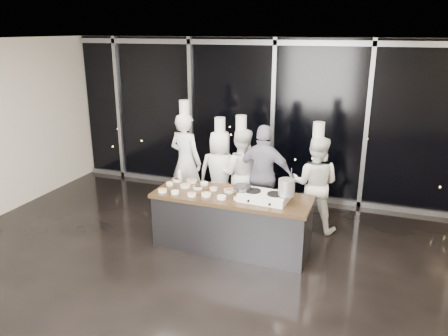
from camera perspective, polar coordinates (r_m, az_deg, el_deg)
The scene contains 14 objects.
ground at distance 6.39m, azimuth -1.75°, elevation -13.88°, with size 9.00×9.00×0.00m, color black.
room_shell at distance 5.49m, azimuth -0.26°, elevation 6.13°, with size 9.02×7.02×3.21m.
window_wall at distance 8.89m, azimuth 6.45°, elevation 6.26°, with size 8.90×0.11×3.20m.
demo_counter at distance 6.92m, azimuth 1.01°, elevation -7.01°, with size 2.46×0.86×0.90m.
stove at distance 6.54m, azimuth 5.23°, elevation -3.73°, with size 0.73×0.48×0.14m.
frying_pan at distance 6.61m, azimuth 2.28°, elevation -2.51°, with size 0.48×0.29×0.05m.
stock_pot at distance 6.39m, azimuth 8.17°, elevation -2.51°, with size 0.24×0.24×0.24m, color silver.
prep_bowls at distance 6.96m, azimuth -3.54°, elevation -2.68°, with size 1.37×0.73×0.05m.
squeeze_bottle at distance 7.38m, azimuth -5.82°, elevation -0.93°, with size 0.06×0.06×0.21m.
chef_far_left at distance 8.32m, azimuth -5.01°, elevation 0.95°, with size 0.78×0.61×2.11m.
chef_left at distance 8.03m, azimuth -0.52°, elevation -0.59°, with size 0.85×0.62×1.85m.
chef_center at distance 7.93m, azimuth 2.17°, elevation -0.66°, with size 0.93×0.79×1.91m.
guest at distance 7.64m, azimuth 5.22°, elevation -1.02°, with size 1.07×0.47×1.80m.
chef_right at distance 7.57m, azimuth 11.82°, elevation -1.97°, with size 0.84×0.67×1.90m.
Camera 1 is at (2.05, -5.04, 3.35)m, focal length 35.00 mm.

